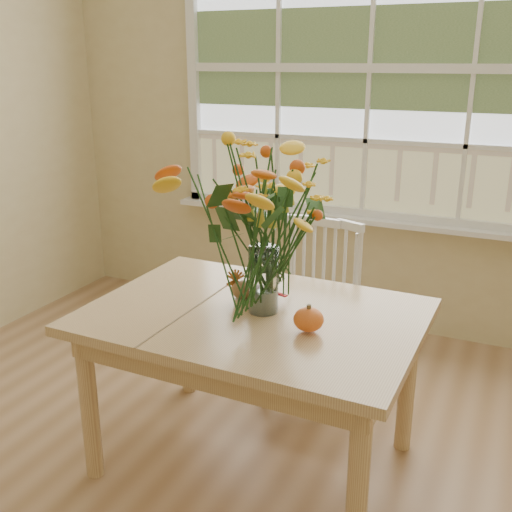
% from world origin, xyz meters
% --- Properties ---
extents(wall_back, '(4.00, 0.02, 2.70)m').
position_xyz_m(wall_back, '(0.00, 2.25, 1.35)').
color(wall_back, '#D0BD85').
rests_on(wall_back, floor).
extents(window, '(2.42, 0.12, 1.74)m').
position_xyz_m(window, '(0.00, 2.21, 1.53)').
color(window, silver).
rests_on(window, wall_back).
extents(dining_table, '(1.27, 0.92, 0.67)m').
position_xyz_m(dining_table, '(-0.01, 0.71, 0.58)').
color(dining_table, tan).
rests_on(dining_table, floor).
extents(windsor_chair, '(0.42, 0.40, 0.85)m').
position_xyz_m(windsor_chair, '(0.02, 1.37, 0.48)').
color(windsor_chair, white).
rests_on(windsor_chair, floor).
extents(flower_vase, '(0.54, 0.54, 0.64)m').
position_xyz_m(flower_vase, '(0.02, 0.73, 1.06)').
color(flower_vase, white).
rests_on(flower_vase, dining_table).
extents(pumpkin, '(0.11, 0.11, 0.08)m').
position_xyz_m(pumpkin, '(0.24, 0.63, 0.72)').
color(pumpkin, '#DE551A').
rests_on(pumpkin, dining_table).
extents(turkey_figurine, '(0.12, 0.10, 0.12)m').
position_xyz_m(turkey_figurine, '(-0.09, 0.79, 0.72)').
color(turkey_figurine, '#CCB78C').
rests_on(turkey_figurine, dining_table).
extents(dark_gourd, '(0.12, 0.09, 0.08)m').
position_xyz_m(dark_gourd, '(-0.02, 0.84, 0.71)').
color(dark_gourd, '#38160F').
rests_on(dark_gourd, dining_table).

